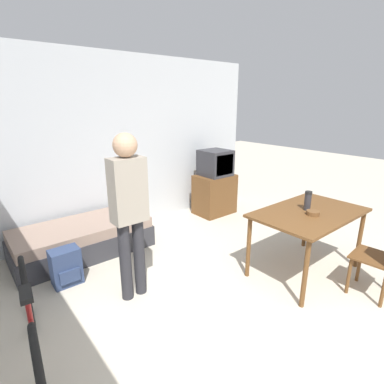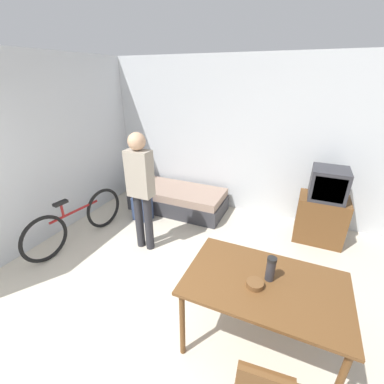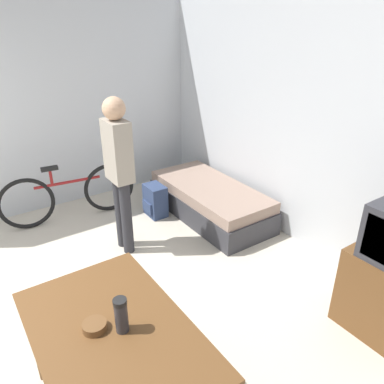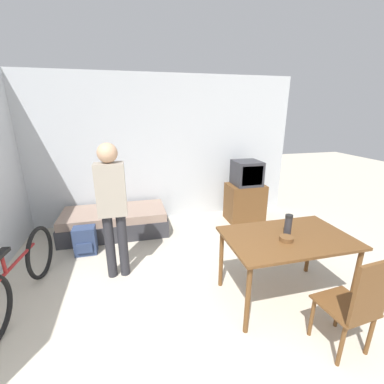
{
  "view_description": "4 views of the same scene",
  "coord_description": "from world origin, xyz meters",
  "px_view_note": "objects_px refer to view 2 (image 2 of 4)",
  "views": [
    {
      "loc": [
        -1.95,
        -0.65,
        2.01
      ],
      "look_at": [
        0.25,
        2.06,
        0.94
      ],
      "focal_mm": 28.0,
      "sensor_mm": 36.0,
      "label": 1
    },
    {
      "loc": [
        1.26,
        -0.75,
        2.38
      ],
      "look_at": [
        0.08,
        1.91,
        1.05
      ],
      "focal_mm": 24.0,
      "sensor_mm": 36.0,
      "label": 2
    },
    {
      "loc": [
        2.75,
        0.48,
        2.45
      ],
      "look_at": [
        0.27,
        2.17,
        1.02
      ],
      "focal_mm": 35.0,
      "sensor_mm": 36.0,
      "label": 3
    },
    {
      "loc": [
        -0.44,
        -1.15,
        2.08
      ],
      "look_at": [
        0.33,
        1.98,
        1.05
      ],
      "focal_mm": 24.0,
      "sensor_mm": 36.0,
      "label": 4
    }
  ],
  "objects_px": {
    "bicycle": "(77,221)",
    "thermos_flask": "(271,268)",
    "backpack": "(142,209)",
    "tv": "(323,209)",
    "mate_bowl": "(255,284)",
    "dining_table": "(264,290)",
    "daybed": "(178,199)",
    "person_standing": "(141,185)"
  },
  "relations": [
    {
      "from": "thermos_flask",
      "to": "mate_bowl",
      "type": "distance_m",
      "value": 0.19
    },
    {
      "from": "person_standing",
      "to": "tv",
      "type": "bearing_deg",
      "value": 28.11
    },
    {
      "from": "bicycle",
      "to": "person_standing",
      "type": "height_order",
      "value": "person_standing"
    },
    {
      "from": "daybed",
      "to": "person_standing",
      "type": "distance_m",
      "value": 1.5
    },
    {
      "from": "dining_table",
      "to": "thermos_flask",
      "type": "bearing_deg",
      "value": 65.48
    },
    {
      "from": "daybed",
      "to": "dining_table",
      "type": "xyz_separation_m",
      "value": [
        1.92,
        -2.15,
        0.48
      ]
    },
    {
      "from": "thermos_flask",
      "to": "backpack",
      "type": "bearing_deg",
      "value": 147.47
    },
    {
      "from": "bicycle",
      "to": "mate_bowl",
      "type": "relative_size",
      "value": 11.96
    },
    {
      "from": "dining_table",
      "to": "mate_bowl",
      "type": "bearing_deg",
      "value": -132.23
    },
    {
      "from": "dining_table",
      "to": "tv",
      "type": "bearing_deg",
      "value": 76.24
    },
    {
      "from": "tv",
      "to": "daybed",
      "type": "bearing_deg",
      "value": 179.95
    },
    {
      "from": "dining_table",
      "to": "bicycle",
      "type": "distance_m",
      "value": 2.95
    },
    {
      "from": "dining_table",
      "to": "thermos_flask",
      "type": "height_order",
      "value": "thermos_flask"
    },
    {
      "from": "thermos_flask",
      "to": "person_standing",
      "type": "bearing_deg",
      "value": 155.8
    },
    {
      "from": "thermos_flask",
      "to": "mate_bowl",
      "type": "height_order",
      "value": "thermos_flask"
    },
    {
      "from": "bicycle",
      "to": "thermos_flask",
      "type": "height_order",
      "value": "thermos_flask"
    },
    {
      "from": "person_standing",
      "to": "backpack",
      "type": "xyz_separation_m",
      "value": [
        -0.49,
        0.66,
        -0.8
      ]
    },
    {
      "from": "daybed",
      "to": "backpack",
      "type": "height_order",
      "value": "daybed"
    },
    {
      "from": "tv",
      "to": "backpack",
      "type": "bearing_deg",
      "value": -168.18
    },
    {
      "from": "bicycle",
      "to": "backpack",
      "type": "distance_m",
      "value": 1.1
    },
    {
      "from": "daybed",
      "to": "bicycle",
      "type": "bearing_deg",
      "value": -121.25
    },
    {
      "from": "dining_table",
      "to": "mate_bowl",
      "type": "xyz_separation_m",
      "value": [
        -0.07,
        -0.08,
        0.11
      ]
    },
    {
      "from": "tv",
      "to": "mate_bowl",
      "type": "xyz_separation_m",
      "value": [
        -0.6,
        -2.23,
        0.26
      ]
    },
    {
      "from": "bicycle",
      "to": "thermos_flask",
      "type": "xyz_separation_m",
      "value": [
        2.89,
        -0.55,
        0.56
      ]
    },
    {
      "from": "thermos_flask",
      "to": "mate_bowl",
      "type": "bearing_deg",
      "value": -126.32
    },
    {
      "from": "dining_table",
      "to": "daybed",
      "type": "bearing_deg",
      "value": 131.75
    },
    {
      "from": "dining_table",
      "to": "mate_bowl",
      "type": "distance_m",
      "value": 0.15
    },
    {
      "from": "tv",
      "to": "person_standing",
      "type": "distance_m",
      "value": 2.72
    },
    {
      "from": "daybed",
      "to": "thermos_flask",
      "type": "height_order",
      "value": "thermos_flask"
    },
    {
      "from": "dining_table",
      "to": "backpack",
      "type": "distance_m",
      "value": 2.84
    },
    {
      "from": "dining_table",
      "to": "person_standing",
      "type": "relative_size",
      "value": 0.78
    },
    {
      "from": "tv",
      "to": "bicycle",
      "type": "bearing_deg",
      "value": -155.42
    },
    {
      "from": "tv",
      "to": "backpack",
      "type": "xyz_separation_m",
      "value": [
        -2.86,
        -0.6,
        -0.33
      ]
    },
    {
      "from": "person_standing",
      "to": "thermos_flask",
      "type": "distance_m",
      "value": 2.04
    },
    {
      "from": "dining_table",
      "to": "backpack",
      "type": "height_order",
      "value": "dining_table"
    },
    {
      "from": "bicycle",
      "to": "thermos_flask",
      "type": "distance_m",
      "value": 2.99
    },
    {
      "from": "backpack",
      "to": "thermos_flask",
      "type": "bearing_deg",
      "value": -32.53
    },
    {
      "from": "tv",
      "to": "mate_bowl",
      "type": "height_order",
      "value": "tv"
    },
    {
      "from": "thermos_flask",
      "to": "backpack",
      "type": "height_order",
      "value": "thermos_flask"
    },
    {
      "from": "bicycle",
      "to": "backpack",
      "type": "bearing_deg",
      "value": 60.82
    },
    {
      "from": "thermos_flask",
      "to": "backpack",
      "type": "relative_size",
      "value": 0.53
    },
    {
      "from": "tv",
      "to": "thermos_flask",
      "type": "distance_m",
      "value": 2.19
    }
  ]
}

